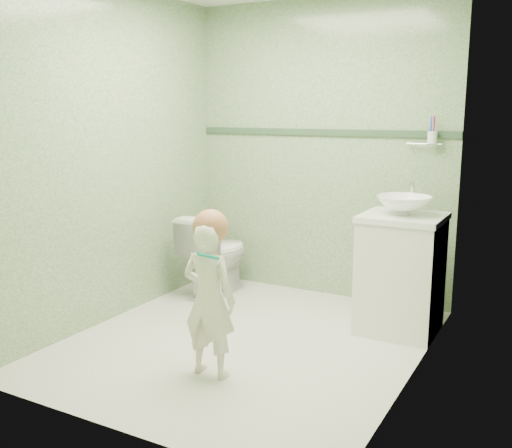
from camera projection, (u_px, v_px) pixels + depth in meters
The scene contains 12 objects.
ground at pixel (245, 342), 3.90m from camera, with size 2.50×2.50×0.00m, color silver.
room_shell at pixel (245, 163), 3.67m from camera, with size 2.50×2.54×2.40m.
trim_stripe at pixel (321, 132), 4.71m from camera, with size 2.20×0.02×0.05m, color #314C34.
vanity at pixel (400, 276), 4.03m from camera, with size 0.52×0.50×0.80m, color white.
counter at pixel (403, 217), 3.96m from camera, with size 0.54×0.52×0.04m, color white.
basin at pixel (404, 205), 3.94m from camera, with size 0.37×0.37×0.13m, color white.
faucet at pixel (411, 190), 4.08m from camera, with size 0.03×0.13×0.18m.
cup_holder at pixel (431, 137), 4.24m from camera, with size 0.26×0.07×0.21m.
toilet at pixel (216, 254), 4.88m from camera, with size 0.39×0.68×0.69m, color white.
toddler at pixel (209, 300), 3.35m from camera, with size 0.33×0.22×0.91m, color beige.
hair_cap at pixel (210, 227), 3.29m from camera, with size 0.20×0.20×0.20m, color #AD6B47.
teal_toothbrush at pixel (208, 255), 3.15m from camera, with size 0.11×0.13×0.08m.
Camera 1 is at (1.83, -3.19, 1.53)m, focal length 40.94 mm.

